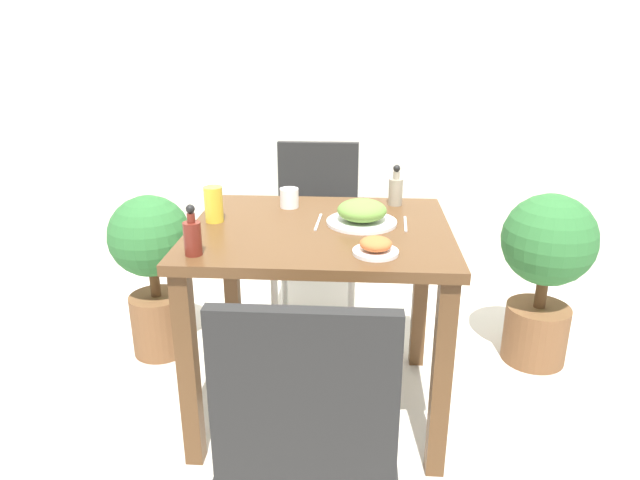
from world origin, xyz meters
name	(u,v)px	position (x,y,z in m)	size (l,w,h in m)	color
ground_plane	(320,404)	(0.00, 0.00, 0.00)	(16.00, 16.00, 0.00)	beige
wall_back	(336,50)	(0.00, 1.31, 1.30)	(8.00, 0.05, 2.60)	beige
dining_table	(320,260)	(0.00, 0.00, 0.62)	(0.92, 0.77, 0.75)	brown
chair_near	(309,434)	(0.03, -0.79, 0.50)	(0.42, 0.42, 0.89)	black
chair_far	(317,225)	(-0.07, 0.75, 0.50)	(0.42, 0.42, 0.89)	black
food_plate	(362,213)	(0.15, 0.04, 0.79)	(0.25, 0.25, 0.09)	white
side_plate	(376,247)	(0.19, -0.25, 0.77)	(0.14, 0.14, 0.06)	white
drink_cup	(289,198)	(-0.14, 0.23, 0.79)	(0.07, 0.07, 0.08)	white
juice_glass	(214,204)	(-0.39, 0.03, 0.81)	(0.07, 0.07, 0.13)	gold
sauce_bottle	(192,236)	(-0.37, -0.29, 0.81)	(0.05, 0.05, 0.16)	maroon
condiment_bottle	(396,190)	(0.28, 0.29, 0.81)	(0.05, 0.05, 0.16)	gray
fork_utensil	(318,222)	(-0.01, 0.04, 0.75)	(0.02, 0.18, 0.00)	silver
spoon_utensil	(405,224)	(0.30, 0.04, 0.75)	(0.02, 0.16, 0.00)	silver
potted_plant_left	(152,261)	(-0.76, 0.36, 0.45)	(0.35, 0.35, 0.74)	brown
potted_plant_right	(545,264)	(0.94, 0.40, 0.46)	(0.39, 0.39, 0.77)	brown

